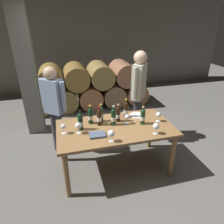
# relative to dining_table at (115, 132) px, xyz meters

# --- Properties ---
(ground_plane) EXTENTS (14.00, 14.00, 0.00)m
(ground_plane) POSITION_rel_dining_table_xyz_m (0.00, 0.00, -0.67)
(ground_plane) COLOR #66635E
(cellar_back_wall) EXTENTS (10.00, 0.24, 2.80)m
(cellar_back_wall) POSITION_rel_dining_table_xyz_m (0.00, 4.20, 0.73)
(cellar_back_wall) COLOR slate
(cellar_back_wall) RESTS_ON ground_plane
(barrel_stack) EXTENTS (3.12, 0.90, 1.15)m
(barrel_stack) POSITION_rel_dining_table_xyz_m (0.00, 2.60, -0.13)
(barrel_stack) COLOR #956747
(barrel_stack) RESTS_ON ground_plane
(stone_pillar) EXTENTS (0.32, 0.32, 2.60)m
(stone_pillar) POSITION_rel_dining_table_xyz_m (-1.30, 1.60, 0.63)
(stone_pillar) COLOR slate
(stone_pillar) RESTS_ON ground_plane
(dining_table) EXTENTS (1.70, 0.90, 0.76)m
(dining_table) POSITION_rel_dining_table_xyz_m (0.00, 0.00, 0.00)
(dining_table) COLOR olive
(dining_table) RESTS_ON ground_plane
(wine_bottle_0) EXTENTS (0.07, 0.07, 0.29)m
(wine_bottle_0) POSITION_rel_dining_table_xyz_m (0.42, -0.01, 0.22)
(wine_bottle_0) COLOR #19381E
(wine_bottle_0) RESTS_ON dining_table
(wine_bottle_1) EXTENTS (0.07, 0.07, 0.31)m
(wine_bottle_1) POSITION_rel_dining_table_xyz_m (-0.50, 0.06, 0.22)
(wine_bottle_1) COLOR black
(wine_bottle_1) RESTS_ON dining_table
(wine_bottle_2) EXTENTS (0.07, 0.07, 0.29)m
(wine_bottle_2) POSITION_rel_dining_table_xyz_m (0.09, 0.16, 0.22)
(wine_bottle_2) COLOR black
(wine_bottle_2) RESTS_ON dining_table
(wine_bottle_3) EXTENTS (0.07, 0.07, 0.31)m
(wine_bottle_3) POSITION_rel_dining_table_xyz_m (-0.21, 0.13, 0.22)
(wine_bottle_3) COLOR black
(wine_bottle_3) RESTS_ON dining_table
(wine_bottle_4) EXTENTS (0.07, 0.07, 0.29)m
(wine_bottle_4) POSITION_rel_dining_table_xyz_m (-0.17, 0.23, 0.22)
(wine_bottle_4) COLOR #19381E
(wine_bottle_4) RESTS_ON dining_table
(wine_bottle_5) EXTENTS (0.07, 0.07, 0.30)m
(wine_bottle_5) POSITION_rel_dining_table_xyz_m (-0.33, 0.21, 0.22)
(wine_bottle_5) COLOR black
(wine_bottle_5) RESTS_ON dining_table
(wine_bottle_6) EXTENTS (0.07, 0.07, 0.31)m
(wine_bottle_6) POSITION_rel_dining_table_xyz_m (-0.01, 0.07, 0.23)
(wine_bottle_6) COLOR black
(wine_bottle_6) RESTS_ON dining_table
(wine_bottle_7) EXTENTS (0.07, 0.07, 0.32)m
(wine_bottle_7) POSITION_rel_dining_table_xyz_m (0.24, 0.26, 0.23)
(wine_bottle_7) COLOR black
(wine_bottle_7) RESTS_ON dining_table
(wine_glass_0) EXTENTS (0.08, 0.08, 0.15)m
(wine_glass_0) POSITION_rel_dining_table_xyz_m (0.19, 0.05, 0.20)
(wine_glass_0) COLOR white
(wine_glass_0) RESTS_ON dining_table
(wine_glass_1) EXTENTS (0.09, 0.09, 0.16)m
(wine_glass_1) POSITION_rel_dining_table_xyz_m (0.48, -0.32, 0.21)
(wine_glass_1) COLOR white
(wine_glass_1) RESTS_ON dining_table
(wine_glass_2) EXTENTS (0.09, 0.09, 0.16)m
(wine_glass_2) POSITION_rel_dining_table_xyz_m (-0.16, -0.35, 0.21)
(wine_glass_2) COLOR white
(wine_glass_2) RESTS_ON dining_table
(wine_glass_3) EXTENTS (0.09, 0.09, 0.16)m
(wine_glass_3) POSITION_rel_dining_table_xyz_m (-0.54, -0.04, 0.21)
(wine_glass_3) COLOR white
(wine_glass_3) RESTS_ON dining_table
(wine_glass_4) EXTENTS (0.08, 0.08, 0.15)m
(wine_glass_4) POSITION_rel_dining_table_xyz_m (0.68, -0.00, 0.20)
(wine_glass_4) COLOR white
(wine_glass_4) RESTS_ON dining_table
(wine_glass_5) EXTENTS (0.07, 0.07, 0.15)m
(wine_glass_5) POSITION_rel_dining_table_xyz_m (-0.74, 0.01, 0.20)
(wine_glass_5) COLOR white
(wine_glass_5) RESTS_ON dining_table
(tasting_notebook) EXTENTS (0.23, 0.17, 0.03)m
(tasting_notebook) POSITION_rel_dining_table_xyz_m (-0.31, -0.17, 0.11)
(tasting_notebook) COLOR #4C5670
(tasting_notebook) RESTS_ON dining_table
(serving_plate) EXTENTS (0.24, 0.24, 0.01)m
(serving_plate) POSITION_rel_dining_table_xyz_m (0.43, 0.26, 0.10)
(serving_plate) COLOR white
(serving_plate) RESTS_ON dining_table
(sommelier_presenting) EXTENTS (0.35, 0.39, 1.72)m
(sommelier_presenting) POSITION_rel_dining_table_xyz_m (0.65, 0.75, 0.37)
(sommelier_presenting) COLOR #383842
(sommelier_presenting) RESTS_ON ground_plane
(taster_seated_left) EXTENTS (0.40, 0.35, 1.54)m
(taster_seated_left) POSITION_rel_dining_table_xyz_m (-0.86, 0.72, 0.25)
(taster_seated_left) COLOR #383842
(taster_seated_left) RESTS_ON ground_plane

